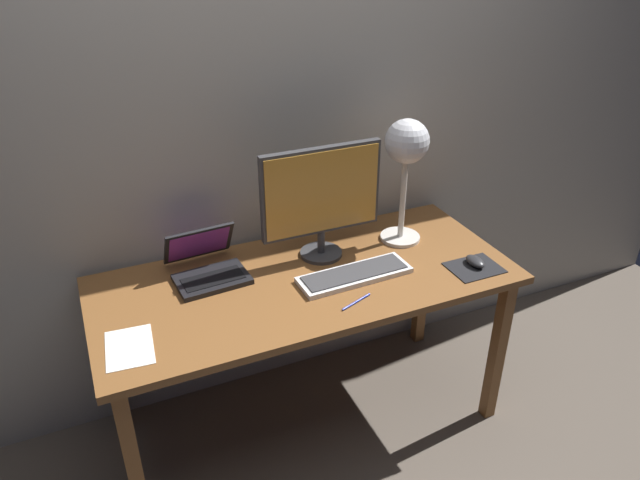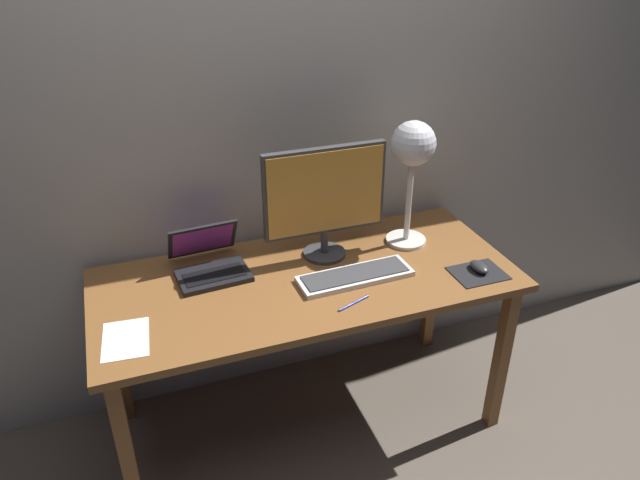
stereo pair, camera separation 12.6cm
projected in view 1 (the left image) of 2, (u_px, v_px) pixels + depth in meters
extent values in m
plane|color=brown|center=(308.00, 419.00, 2.64)|extent=(4.80, 4.80, 0.00)
cube|color=#9E998E|center=(265.00, 105.00, 2.33)|extent=(4.80, 0.06, 2.60)
cube|color=brown|center=(306.00, 281.00, 2.29)|extent=(1.60, 0.70, 0.03)
cube|color=brown|center=(134.00, 468.00, 1.98)|extent=(0.05, 0.05, 0.71)
cube|color=brown|center=(497.00, 351.00, 2.50)|extent=(0.05, 0.05, 0.71)
cube|color=brown|center=(112.00, 361.00, 2.44)|extent=(0.05, 0.05, 0.71)
cube|color=brown|center=(422.00, 281.00, 2.96)|extent=(0.05, 0.05, 0.71)
cylinder|color=#38383A|center=(321.00, 253.00, 2.43)|extent=(0.17, 0.17, 0.01)
cylinder|color=#38383A|center=(321.00, 241.00, 2.40)|extent=(0.03, 0.03, 0.09)
cube|color=#38383A|center=(321.00, 191.00, 2.29)|extent=(0.49, 0.03, 0.35)
cube|color=gold|center=(323.00, 192.00, 2.28)|extent=(0.46, 0.00, 0.33)
cube|color=silver|center=(355.00, 275.00, 2.28)|extent=(0.44, 0.15, 0.02)
cube|color=#38383A|center=(355.00, 272.00, 2.27)|extent=(0.41, 0.12, 0.01)
cube|color=black|center=(212.00, 279.00, 2.25)|extent=(0.28, 0.20, 0.02)
cube|color=black|center=(213.00, 279.00, 2.23)|extent=(0.23, 0.12, 0.00)
cube|color=black|center=(199.00, 243.00, 2.31)|extent=(0.27, 0.12, 0.16)
cube|color=purple|center=(199.00, 243.00, 2.31)|extent=(0.24, 0.10, 0.14)
cylinder|color=beige|center=(400.00, 237.00, 2.54)|extent=(0.17, 0.17, 0.01)
cylinder|color=silver|center=(403.00, 194.00, 2.45)|extent=(0.02, 0.02, 0.38)
sphere|color=silver|center=(407.00, 141.00, 2.33)|extent=(0.18, 0.18, 0.18)
sphere|color=#FFEAB2|center=(408.00, 153.00, 2.35)|extent=(0.06, 0.06, 0.06)
cube|color=black|center=(474.00, 268.00, 2.34)|extent=(0.20, 0.16, 0.00)
ellipsoid|color=#28282B|center=(475.00, 261.00, 2.35)|extent=(0.06, 0.10, 0.03)
cube|color=white|center=(129.00, 347.00, 1.92)|extent=(0.17, 0.22, 0.00)
cylinder|color=#2633A5|center=(356.00, 302.00, 2.13)|extent=(0.13, 0.06, 0.01)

